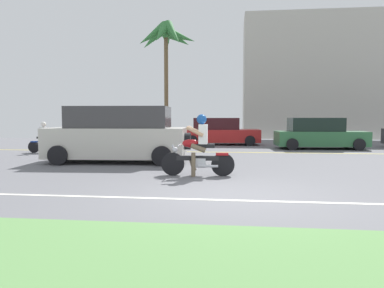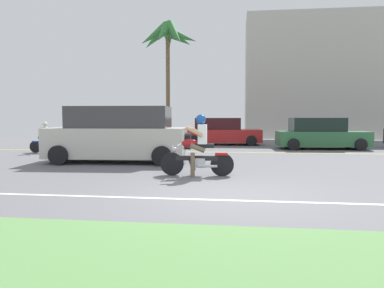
{
  "view_description": "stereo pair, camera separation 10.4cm",
  "coord_description": "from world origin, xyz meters",
  "px_view_note": "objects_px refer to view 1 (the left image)",
  "views": [
    {
      "loc": [
        0.14,
        -7.09,
        1.54
      ],
      "look_at": [
        -1.2,
        4.32,
        0.69
      ],
      "focal_mm": 33.86,
      "sensor_mm": 36.0,
      "label": 1
    },
    {
      "loc": [
        0.24,
        -7.08,
        1.54
      ],
      "look_at": [
        -1.2,
        4.32,
        0.69
      ],
      "focal_mm": 33.86,
      "sensor_mm": 36.0,
      "label": 2
    }
  ],
  "objects_px": {
    "parked_car_2": "(319,134)",
    "palm_tree_0": "(166,39)",
    "motorcyclist": "(198,150)",
    "suv_nearby": "(118,135)",
    "parked_car_1": "(219,132)",
    "motorcyclist_distant": "(46,140)",
    "parked_car_0": "(109,130)"
  },
  "relations": [
    {
      "from": "parked_car_2",
      "to": "palm_tree_0",
      "type": "relative_size",
      "value": 0.57
    },
    {
      "from": "motorcyclist",
      "to": "parked_car_2",
      "type": "relative_size",
      "value": 0.45
    },
    {
      "from": "suv_nearby",
      "to": "parked_car_1",
      "type": "distance_m",
      "value": 8.98
    },
    {
      "from": "suv_nearby",
      "to": "motorcyclist_distant",
      "type": "relative_size",
      "value": 3.05
    },
    {
      "from": "parked_car_1",
      "to": "parked_car_2",
      "type": "distance_m",
      "value": 5.43
    },
    {
      "from": "suv_nearby",
      "to": "parked_car_1",
      "type": "relative_size",
      "value": 1.12
    },
    {
      "from": "parked_car_0",
      "to": "suv_nearby",
      "type": "bearing_deg",
      "value": -68.36
    },
    {
      "from": "suv_nearby",
      "to": "parked_car_1",
      "type": "bearing_deg",
      "value": 69.6
    },
    {
      "from": "suv_nearby",
      "to": "palm_tree_0",
      "type": "bearing_deg",
      "value": 91.99
    },
    {
      "from": "parked_car_1",
      "to": "parked_car_2",
      "type": "height_order",
      "value": "parked_car_2"
    },
    {
      "from": "parked_car_0",
      "to": "parked_car_2",
      "type": "bearing_deg",
      "value": -10.58
    },
    {
      "from": "parked_car_1",
      "to": "palm_tree_0",
      "type": "xyz_separation_m",
      "value": [
        -3.51,
        2.64,
        5.79
      ]
    },
    {
      "from": "suv_nearby",
      "to": "palm_tree_0",
      "type": "distance_m",
      "value": 12.38
    },
    {
      "from": "parked_car_2",
      "to": "palm_tree_0",
      "type": "xyz_separation_m",
      "value": [
        -8.45,
        4.88,
        5.79
      ]
    },
    {
      "from": "motorcyclist",
      "to": "palm_tree_0",
      "type": "distance_m",
      "value": 15.26
    },
    {
      "from": "parked_car_0",
      "to": "palm_tree_0",
      "type": "height_order",
      "value": "palm_tree_0"
    },
    {
      "from": "parked_car_1",
      "to": "motorcyclist_distant",
      "type": "relative_size",
      "value": 2.73
    },
    {
      "from": "parked_car_1",
      "to": "motorcyclist",
      "type": "bearing_deg",
      "value": -90.51
    },
    {
      "from": "parked_car_1",
      "to": "parked_car_2",
      "type": "bearing_deg",
      "value": -24.37
    },
    {
      "from": "suv_nearby",
      "to": "motorcyclist_distant",
      "type": "height_order",
      "value": "suv_nearby"
    },
    {
      "from": "suv_nearby",
      "to": "motorcyclist",
      "type": "bearing_deg",
      "value": -41.08
    },
    {
      "from": "parked_car_2",
      "to": "parked_car_1",
      "type": "bearing_deg",
      "value": 155.63
    },
    {
      "from": "suv_nearby",
      "to": "motorcyclist_distant",
      "type": "xyz_separation_m",
      "value": [
        -4.16,
        2.73,
        -0.36
      ]
    },
    {
      "from": "suv_nearby",
      "to": "parked_car_1",
      "type": "height_order",
      "value": "suv_nearby"
    },
    {
      "from": "motorcyclist",
      "to": "motorcyclist_distant",
      "type": "relative_size",
      "value": 1.2
    },
    {
      "from": "parked_car_0",
      "to": "palm_tree_0",
      "type": "bearing_deg",
      "value": 43.49
    },
    {
      "from": "parked_car_1",
      "to": "motorcyclist_distant",
      "type": "bearing_deg",
      "value": -142.05
    },
    {
      "from": "suv_nearby",
      "to": "palm_tree_0",
      "type": "xyz_separation_m",
      "value": [
        -0.38,
        11.05,
        5.57
      ]
    },
    {
      "from": "parked_car_0",
      "to": "parked_car_1",
      "type": "bearing_deg",
      "value": 1.04
    },
    {
      "from": "motorcyclist",
      "to": "suv_nearby",
      "type": "xyz_separation_m",
      "value": [
        -3.03,
        2.64,
        0.24
      ]
    },
    {
      "from": "motorcyclist",
      "to": "parked_car_1",
      "type": "xyz_separation_m",
      "value": [
        0.1,
        11.05,
        0.02
      ]
    },
    {
      "from": "motorcyclist",
      "to": "motorcyclist_distant",
      "type": "distance_m",
      "value": 8.97
    }
  ]
}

